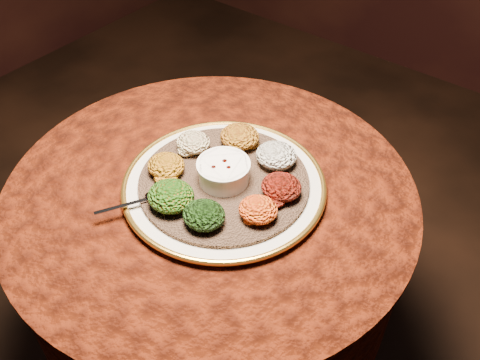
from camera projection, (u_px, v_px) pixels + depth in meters
The scene contains 13 objects.
table at pixel (213, 239), 1.36m from camera, with size 0.96×0.96×0.73m.
platter at pixel (224, 185), 1.23m from camera, with size 0.56×0.56×0.02m.
injera at pixel (224, 182), 1.22m from camera, with size 0.39×0.39×0.01m, color brown.
stew_bowl at pixel (224, 171), 1.20m from camera, with size 0.12×0.12×0.05m.
spoon at pixel (148, 199), 1.16m from camera, with size 0.09×0.13×0.01m.
portion_ayib at pixel (276, 155), 1.24m from camera, with size 0.10×0.09×0.05m, color beige.
portion_kitfo at pixel (281, 187), 1.17m from camera, with size 0.09×0.09×0.04m, color black.
portion_tikil at pixel (258, 210), 1.12m from camera, with size 0.08×0.08×0.04m, color #C99210.
portion_gomen at pixel (204, 215), 1.11m from camera, with size 0.09×0.09×0.04m, color black.
portion_mixveg at pixel (171, 196), 1.14m from camera, with size 0.10×0.10×0.05m, color #A4350A.
portion_kik at pixel (166, 165), 1.22m from camera, with size 0.09×0.08×0.04m, color #B0630F.
portion_timatim at pixel (193, 142), 1.28m from camera, with size 0.08×0.08×0.04m, color maroon.
portion_shiro at pixel (240, 137), 1.30m from camera, with size 0.10×0.09×0.05m, color #935F11.
Camera 1 is at (0.60, -0.66, 1.59)m, focal length 40.00 mm.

